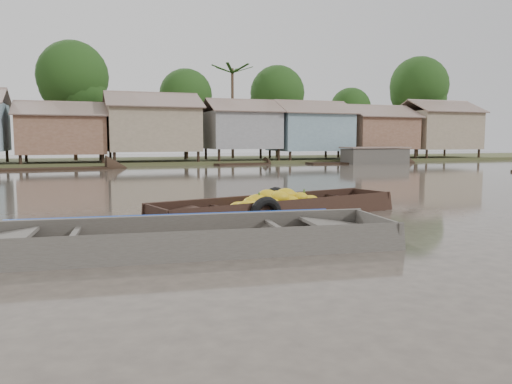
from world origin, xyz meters
name	(u,v)px	position (x,y,z in m)	size (l,w,h in m)	color
ground	(241,241)	(0.00, 0.00, 0.00)	(120.00, 120.00, 0.00)	#453C34
riverbank	(155,124)	(3.03, 31.86, 3.07)	(120.00, 12.47, 10.22)	#384723
banana_boat	(275,208)	(1.71, 2.59, 0.21)	(6.64, 3.05, 0.91)	black
viewer_boat	(181,246)	(-1.17, -0.26, 0.06)	(7.57, 2.73, 0.60)	#423E38
distant_boats	(294,163)	(11.81, 24.37, 0.22)	(45.45, 15.23, 1.38)	black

